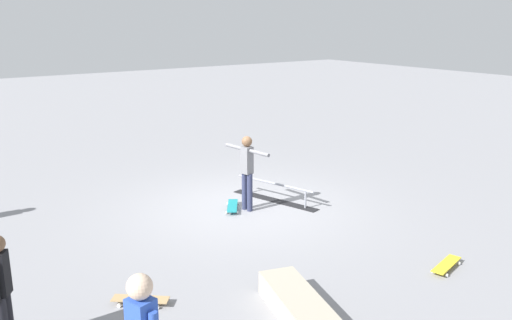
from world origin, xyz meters
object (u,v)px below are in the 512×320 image
skateboard_main (232,206)px  grind_rail (275,193)px  bystander_black_shirt (2,288)px  loose_skateboard_natural (140,299)px  loose_skateboard_yellow (446,265)px  skater_main (247,168)px  skate_ledge (298,306)px

skateboard_main → grind_rail: bearing=-58.6°
bystander_black_shirt → loose_skateboard_natural: 1.91m
bystander_black_shirt → loose_skateboard_yellow: 6.47m
skater_main → grind_rail: bearing=91.9°
skater_main → loose_skateboard_natural: size_ratio=2.13×
grind_rail → loose_skateboard_natural: (-2.47, 4.23, -0.11)m
skateboard_main → skater_main: bearing=-98.1°
skateboard_main → bystander_black_shirt: (-2.67, 4.92, 0.78)m
loose_skateboard_yellow → grind_rail: bearing=77.6°
skateboard_main → loose_skateboard_yellow: bearing=-128.4°
skater_main → bystander_black_shirt: skater_main is taller
skate_ledge → bystander_black_shirt: 3.68m
loose_skateboard_yellow → skater_main: bearing=88.9°
skate_ledge → skater_main: skater_main is taller
bystander_black_shirt → loose_skateboard_yellow: bystander_black_shirt is taller
grind_rail → loose_skateboard_yellow: (-4.26, -0.23, -0.11)m
skater_main → loose_skateboard_natural: (-2.32, 3.40, -0.84)m
grind_rail → skate_ledge: (-4.01, 2.64, -0.01)m
skate_ledge → skater_main: 4.33m
loose_skateboard_natural → bystander_black_shirt: bearing=44.8°
skateboard_main → skate_ledge: bearing=-166.2°
grind_rail → skateboard_main: size_ratio=2.81×
skateboard_main → loose_skateboard_natural: size_ratio=1.04×
bystander_black_shirt → skater_main: bearing=147.7°
grind_rail → skate_ledge: grind_rail is taller
skate_ledge → skateboard_main: bearing=-21.2°
bystander_black_shirt → loose_skateboard_yellow: (-1.65, -6.20, -0.78)m
skate_ledge → loose_skateboard_natural: (1.54, 1.59, -0.09)m
grind_rail → skate_ledge: bearing=130.3°
loose_skateboard_yellow → skate_ledge: bearing=159.5°
skateboard_main → loose_skateboard_natural: 4.06m
skate_ledge → loose_skateboard_yellow: skate_ledge is taller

